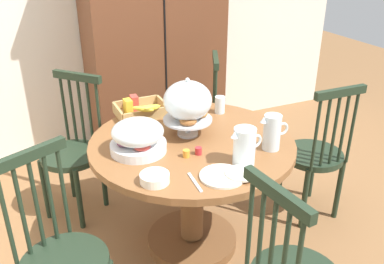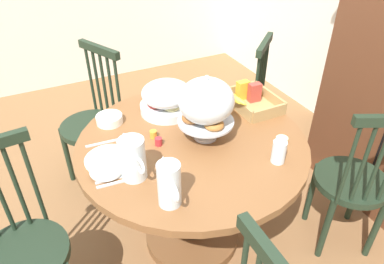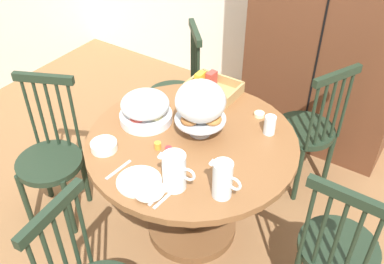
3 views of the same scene
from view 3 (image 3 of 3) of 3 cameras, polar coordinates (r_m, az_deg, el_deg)
ground_plane at (r=2.85m, az=-2.21°, el=-13.39°), size 10.00×10.00×0.00m
wooden_armoire at (r=3.26m, az=18.36°, el=13.69°), size 1.18×0.60×1.96m
dining_table at (r=2.51m, az=-0.00°, el=-4.90°), size 1.16×1.16×0.74m
windsor_chair_near_window at (r=2.98m, az=14.85°, el=0.03°), size 0.44×0.44×0.97m
windsor_chair_by_cabinet at (r=3.24m, az=-1.99°, el=4.78°), size 0.47×0.47×0.97m
windsor_chair_facing_door at (r=2.81m, az=-18.00°, el=-3.46°), size 0.44×0.44×0.97m
windsor_chair_host_seat at (r=2.32m, az=18.43°, el=-14.61°), size 0.40×0.40×0.97m
pastry_stand_with_dome at (r=2.29m, az=1.13°, el=3.80°), size 0.28×0.28×0.34m
fruit_platter_covered at (r=2.46m, az=-6.13°, el=3.11°), size 0.30×0.30×0.18m
orange_juice_pitcher at (r=2.04m, az=-2.31°, el=-5.37°), size 0.20×0.11×0.19m
milk_pitcher at (r=2.00m, az=4.03°, el=-6.42°), size 0.18×0.09×0.20m
cereal_basket at (r=2.72m, az=2.45°, el=5.86°), size 0.32×0.30×0.12m
china_plate_large at (r=2.13m, az=-6.96°, el=-6.44°), size 0.22×0.22×0.01m
china_plate_small at (r=2.06m, az=-5.68°, el=-7.64°), size 0.15×0.15×0.01m
cereal_bowl at (r=2.33m, az=-11.46°, el=-1.81°), size 0.14×0.14×0.04m
drinking_glass at (r=2.41m, az=10.15°, el=0.90°), size 0.06×0.06×0.11m
butter_dish at (r=2.56m, az=8.81°, el=2.30°), size 0.06×0.06×0.02m
jam_jar_strawberry at (r=2.26m, az=-3.09°, el=-2.41°), size 0.04×0.04×0.04m
jam_jar_apricot at (r=2.30m, az=-4.51°, el=-1.78°), size 0.04×0.04×0.04m
table_knife at (r=2.06m, az=-4.10°, el=-8.20°), size 0.03×0.17×0.01m
dinner_fork at (r=2.04m, az=-3.45°, el=-8.57°), size 0.03×0.17×0.01m
soup_spoon at (r=2.21m, az=-9.61°, el=-4.89°), size 0.03×0.17×0.01m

